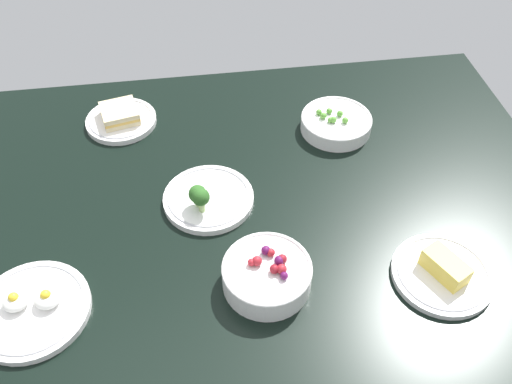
# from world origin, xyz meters

# --- Properties ---
(dining_table) EXTENTS (1.36, 0.97, 0.04)m
(dining_table) POSITION_xyz_m (0.00, 0.00, 0.02)
(dining_table) COLOR black
(dining_table) RESTS_ON ground
(plate_cheese) EXTENTS (0.19, 0.19, 0.05)m
(plate_cheese) POSITION_xyz_m (-0.32, 0.25, 0.05)
(plate_cheese) COLOR white
(plate_cheese) RESTS_ON dining_table
(plate_sandwich) EXTENTS (0.17, 0.17, 0.05)m
(plate_sandwich) POSITION_xyz_m (0.30, -0.30, 0.06)
(plate_sandwich) COLOR white
(plate_sandwich) RESTS_ON dining_table
(bowl_peas) EXTENTS (0.17, 0.17, 0.05)m
(bowl_peas) POSITION_xyz_m (-0.23, -0.20, 0.06)
(bowl_peas) COLOR white
(bowl_peas) RESTS_ON dining_table
(bowl_berries) EXTENTS (0.17, 0.17, 0.07)m
(bowl_berries) POSITION_xyz_m (0.01, 0.22, 0.07)
(bowl_berries) COLOR white
(bowl_berries) RESTS_ON dining_table
(plate_broccoli) EXTENTS (0.20, 0.20, 0.07)m
(plate_broccoli) POSITION_xyz_m (0.11, -0.00, 0.05)
(plate_broccoli) COLOR white
(plate_broccoli) RESTS_ON dining_table
(plate_eggs) EXTENTS (0.21, 0.21, 0.05)m
(plate_eggs) POSITION_xyz_m (0.44, 0.22, 0.05)
(plate_eggs) COLOR white
(plate_eggs) RESTS_ON dining_table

